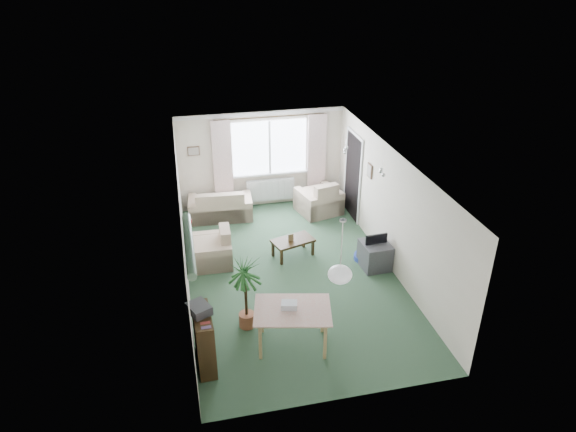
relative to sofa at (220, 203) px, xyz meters
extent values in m
plane|color=#2B4931|center=(1.10, -2.75, -0.37)|extent=(6.50, 6.50, 0.00)
cube|color=white|center=(1.30, 0.48, 1.13)|extent=(1.80, 0.03, 1.30)
cube|color=black|center=(1.30, 0.40, 1.90)|extent=(2.60, 0.03, 0.03)
cube|color=beige|center=(0.15, 0.38, 0.90)|extent=(0.45, 0.08, 2.00)
cube|color=beige|center=(2.45, 0.38, 0.90)|extent=(0.45, 0.08, 2.00)
cube|color=white|center=(1.30, 0.44, 0.03)|extent=(1.20, 0.10, 0.55)
cube|color=black|center=(3.08, -0.55, 0.63)|extent=(0.03, 0.95, 2.00)
sphere|color=white|center=(1.30, -5.05, 1.11)|extent=(0.36, 0.36, 0.36)
cylinder|color=#196626|center=(-0.82, -5.05, 1.91)|extent=(1.60, 1.60, 0.12)
sphere|color=silver|center=(2.40, -1.85, 1.85)|extent=(0.20, 0.20, 0.20)
sphere|color=silver|center=(2.70, -3.05, 1.85)|extent=(0.20, 0.20, 0.20)
cube|color=brown|center=(-0.50, 0.48, 1.18)|extent=(0.28, 0.03, 0.22)
cube|color=brown|center=(3.08, -1.55, 1.18)|extent=(0.03, 0.24, 0.30)
cube|color=beige|center=(0.00, 0.00, 0.00)|extent=(1.54, 0.89, 0.74)
cube|color=tan|center=(2.36, -0.22, 0.05)|extent=(1.13, 1.09, 0.84)
cube|color=#C0BA91|center=(-0.40, -1.97, 0.01)|extent=(0.84, 0.88, 0.77)
cube|color=black|center=(1.29, -2.07, -0.18)|extent=(0.95, 0.69, 0.38)
cube|color=brown|center=(1.24, -2.11, 0.09)|extent=(0.12, 0.05, 0.16)
cube|color=black|center=(-0.74, -4.86, 0.11)|extent=(0.29, 0.79, 0.95)
cube|color=#333337|center=(-0.77, -4.81, 0.65)|extent=(0.40, 0.44, 0.14)
cylinder|color=#216226|center=(0.01, -4.10, 0.30)|extent=(0.70, 0.70, 1.35)
cube|color=#9E8556|center=(0.66, -4.73, -0.03)|extent=(1.24, 0.96, 0.69)
cube|color=silver|center=(0.62, -4.68, 0.38)|extent=(0.29, 0.24, 0.12)
cube|color=#39393E|center=(2.80, -2.84, -0.10)|extent=(0.57, 0.62, 0.54)
cylinder|color=#204094|center=(2.75, -2.54, -0.32)|extent=(0.61, 0.61, 0.10)
camera|label=1|loc=(-0.81, -11.01, 5.34)|focal=32.00mm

